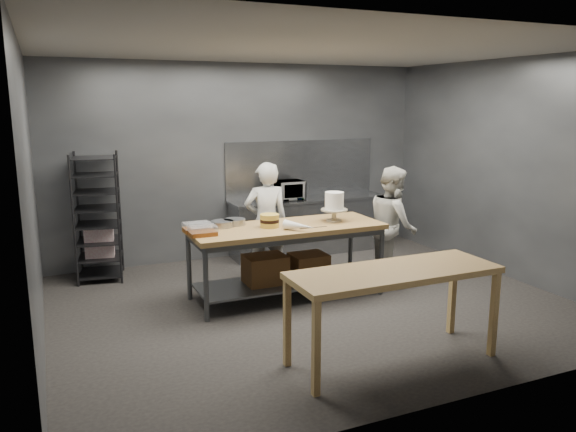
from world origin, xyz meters
The scene contains 16 objects.
ground centered at (0.00, 0.00, 0.00)m, with size 6.00×6.00×0.00m, color black.
back_wall centered at (0.00, 2.50, 1.50)m, with size 6.00×0.04×3.00m, color #4C4F54.
work_table centered at (-0.19, 0.38, 0.57)m, with size 2.40×0.90×0.92m.
near_counter centered at (0.02, -1.66, 0.81)m, with size 2.00×0.70×0.90m.
back_counter centered at (1.00, 2.18, 0.45)m, with size 2.60×0.60×0.90m.
splashback_panel centered at (1.00, 2.48, 1.35)m, with size 2.60×0.02×0.90m, color slate.
speed_rack centered at (-2.24, 2.10, 0.86)m, with size 0.70×0.74×1.75m.
chef_behind centered at (-0.17, 1.09, 0.82)m, with size 0.60×0.39×1.63m, color silver.
chef_right centered at (1.38, 0.37, 0.79)m, with size 0.77×0.60×1.58m, color silver.
microwave centered at (0.59, 2.18, 1.05)m, with size 0.54×0.37×0.30m, color black.
frosted_cake_stand centered at (0.48, 0.36, 1.15)m, with size 0.34×0.34×0.38m.
layer_cake centered at (-0.41, 0.37, 1.00)m, with size 0.23×0.23×0.16m.
cake_pans centered at (-0.98, 0.62, 0.96)m, with size 0.73×0.37×0.07m.
piping_bag centered at (-0.16, 0.04, 0.98)m, with size 0.12×0.12×0.38m, color white.
offset_spatula centered at (0.02, 0.13, 0.93)m, with size 0.36×0.02×0.02m.
pastry_clamshells centered at (-1.27, 0.38, 0.98)m, with size 0.32×0.43×0.11m.
Camera 1 is at (-2.87, -5.81, 2.42)m, focal length 35.00 mm.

